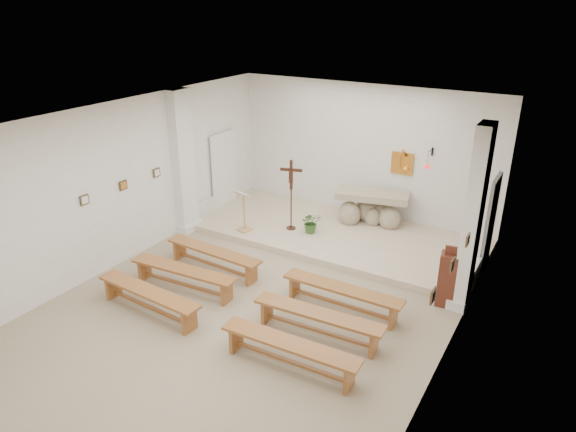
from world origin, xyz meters
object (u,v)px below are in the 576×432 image
Objects in this scene: crucifix_stand at (291,190)px; bench_right_third at (290,349)px; donation_pedestal at (447,279)px; bench_left_second at (183,274)px; bench_left_front at (214,255)px; bench_left_third at (149,296)px; lectern at (244,211)px; bench_right_front at (342,293)px; bench_right_second at (318,318)px; altar at (370,210)px.

bench_right_third is (2.51, -4.32, -0.79)m from crucifix_stand.
crucifix_stand is 1.43× the size of donation_pedestal.
bench_right_third is at bearing -126.31° from donation_pedestal.
bench_left_front is at bearing 85.88° from bench_left_second.
bench_left_front is at bearing -119.06° from crucifix_stand.
bench_left_third is at bearing -114.04° from crucifix_stand.
donation_pedestal is at bearing -34.03° from crucifix_stand.
bench_right_third is at bearing 3.11° from bench_left_third.
bench_right_front is (3.44, -1.75, -0.29)m from lectern.
bench_right_second is 3.15m from bench_left_third.
altar is at bearing 98.62° from bench_right_second.
donation_pedestal is at bearing 10.53° from lectern.
bench_right_front is (-1.60, -1.20, -0.17)m from donation_pedestal.
bench_right_second is at bearing -21.33° from lectern.
lectern is at bearing 138.77° from bench_right_second.
bench_left_third is at bearing -87.22° from bench_left_front.
lectern is at bearing -154.72° from altar.
bench_left_second is (0.44, -2.70, -0.29)m from lectern.
bench_left_second is at bearing -162.61° from bench_right_front.
bench_right_front is at bearing -88.84° from altar.
altar is at bearing 73.30° from bench_left_third.
donation_pedestal reaches higher than bench_left_front.
crucifix_stand is 0.75× the size of bench_right_second.
crucifix_stand reaches higher than bench_right_third.
bench_right_front is 1.00× the size of bench_right_third.
bench_right_front is 0.99× the size of bench_left_third.
crucifix_stand is 2.59m from bench_left_front.
lectern is 5.07m from donation_pedestal.
altar is 3.61m from donation_pedestal.
donation_pedestal is 0.52× the size of bench_left_second.
bench_right_second is at bearing 20.69° from bench_left_third.
altar is 0.80× the size of bench_right_second.
bench_right_second is 1.00× the size of bench_right_third.
altar is 4.25m from bench_left_front.
bench_right_front is 1.90m from bench_right_third.
bench_right_third is (3.00, 0.00, 0.00)m from bench_left_third.
crucifix_stand is 4.27m from bench_right_second.
donation_pedestal reaches higher than lectern.
bench_right_second and bench_right_third have the same top height.
lectern reaches higher than altar.
altar is 1.81× the size of lectern.
altar is 0.80× the size of bench_right_third.
bench_right_second is at bearing -91.72° from altar.
altar reaches higher than bench_right_third.
altar is 0.80× the size of bench_left_third.
bench_right_third is (3.00, -1.90, 0.00)m from bench_left_front.
bench_left_third is 1.00× the size of bench_right_third.
bench_left_second is (-3.00, -0.95, 0.00)m from bench_right_front.
bench_left_front is (0.44, -1.75, -0.29)m from lectern.
bench_right_front is 3.55m from bench_left_third.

